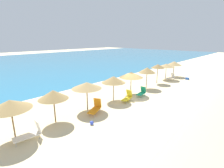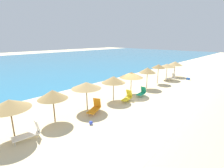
# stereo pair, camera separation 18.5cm
# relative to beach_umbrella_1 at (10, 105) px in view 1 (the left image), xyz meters

# --- Properties ---
(ground_plane) EXTENTS (160.00, 160.00, 0.00)m
(ground_plane) POSITION_rel_beach_umbrella_1_xyz_m (11.56, -0.64, -2.36)
(ground_plane) COLOR beige
(sea_water) EXTENTS (160.00, 57.09, 0.01)m
(sea_water) POSITION_rel_beach_umbrella_1_xyz_m (11.56, 35.39, -2.35)
(sea_water) COLOR teal
(sea_water) RESTS_ON ground_plane
(beach_umbrella_1) EXTENTS (2.49, 2.49, 2.66)m
(beach_umbrella_1) POSITION_rel_beach_umbrella_1_xyz_m (0.00, 0.00, 0.00)
(beach_umbrella_1) COLOR brown
(beach_umbrella_1) RESTS_ON ground_plane
(beach_umbrella_2) EXTENTS (2.22, 2.22, 2.57)m
(beach_umbrella_2) POSITION_rel_beach_umbrella_1_xyz_m (2.92, 0.20, -0.14)
(beach_umbrella_2) COLOR brown
(beach_umbrella_2) RESTS_ON ground_plane
(beach_umbrella_3) EXTENTS (2.62, 2.62, 2.58)m
(beach_umbrella_3) POSITION_rel_beach_umbrella_1_xyz_m (6.07, 0.18, -0.06)
(beach_umbrella_3) COLOR brown
(beach_umbrella_3) RESTS_ON ground_plane
(beach_umbrella_4) EXTENTS (2.42, 2.42, 2.57)m
(beach_umbrella_4) POSITION_rel_beach_umbrella_1_xyz_m (9.46, 0.09, -0.12)
(beach_umbrella_4) COLOR brown
(beach_umbrella_4) RESTS_ON ground_plane
(beach_umbrella_5) EXTENTS (2.66, 2.66, 2.61)m
(beach_umbrella_5) POSITION_rel_beach_umbrella_1_xyz_m (12.29, -0.03, -0.06)
(beach_umbrella_5) COLOR brown
(beach_umbrella_5) RESTS_ON ground_plane
(beach_umbrella_6) EXTENTS (2.14, 2.14, 2.72)m
(beach_umbrella_6) POSITION_rel_beach_umbrella_1_xyz_m (15.66, -0.03, 0.02)
(beach_umbrella_6) COLOR brown
(beach_umbrella_6) RESTS_ON ground_plane
(beach_umbrella_7) EXTENTS (1.91, 1.91, 2.75)m
(beach_umbrella_7) POSITION_rel_beach_umbrella_1_xyz_m (18.95, 0.22, 0.12)
(beach_umbrella_7) COLOR brown
(beach_umbrella_7) RESTS_ON ground_plane
(beach_umbrella_8) EXTENTS (2.49, 2.49, 2.46)m
(beach_umbrella_8) POSITION_rel_beach_umbrella_1_xyz_m (22.11, 0.41, -0.15)
(beach_umbrella_8) COLOR brown
(beach_umbrella_8) RESTS_ON ground_plane
(beach_umbrella_9) EXTENTS (2.41, 2.41, 2.58)m
(beach_umbrella_9) POSITION_rel_beach_umbrella_1_xyz_m (24.96, 0.39, -0.11)
(beach_umbrella_9) COLOR brown
(beach_umbrella_9) RESTS_ON ground_plane
(lounge_chair_0) EXTENTS (1.43, 0.75, 1.02)m
(lounge_chair_0) POSITION_rel_beach_umbrella_1_xyz_m (12.61, -1.30, -1.93)
(lounge_chair_0) COLOR #199972
(lounge_chair_0) RESTS_ON ground_plane
(lounge_chair_1) EXTENTS (1.64, 1.16, 1.04)m
(lounge_chair_1) POSITION_rel_beach_umbrella_1_xyz_m (22.17, -0.38, -1.95)
(lounge_chair_1) COLOR white
(lounge_chair_1) RESTS_ON ground_plane
(lounge_chair_2) EXTENTS (1.70, 0.86, 1.18)m
(lounge_chair_2) POSITION_rel_beach_umbrella_1_xyz_m (0.66, -0.75, -1.92)
(lounge_chair_2) COLOR white
(lounge_chair_2) RESTS_ON ground_plane
(lounge_chair_3) EXTENTS (1.54, 0.86, 1.14)m
(lounge_chair_3) POSITION_rel_beach_umbrella_1_xyz_m (10.29, -1.09, -1.92)
(lounge_chair_3) COLOR yellow
(lounge_chair_3) RESTS_ON ground_plane
(lounge_chair_4) EXTENTS (1.71, 1.26, 1.17)m
(lounge_chair_4) POSITION_rel_beach_umbrella_1_xyz_m (6.15, -0.78, -1.90)
(lounge_chair_4) COLOR orange
(lounge_chair_4) RESTS_ON ground_plane
(beach_ball) EXTENTS (0.29, 0.29, 0.29)m
(beach_ball) POSITION_rel_beach_umbrella_1_xyz_m (4.53, -2.16, -2.21)
(beach_ball) COLOR blue
(beach_ball) RESTS_ON ground_plane
(cooler_box) EXTENTS (0.33, 0.52, 0.33)m
(cooler_box) POSITION_rel_beach_umbrella_1_xyz_m (24.18, -2.26, -2.19)
(cooler_box) COLOR blue
(cooler_box) RESTS_ON ground_plane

